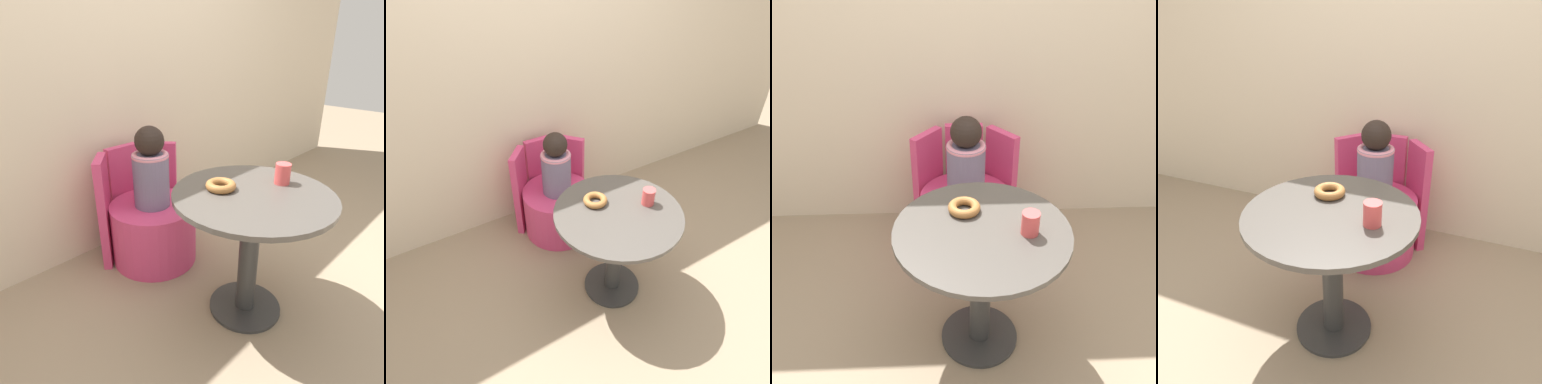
# 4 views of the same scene
# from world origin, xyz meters

# --- Properties ---
(ground_plane) EXTENTS (12.00, 12.00, 0.00)m
(ground_plane) POSITION_xyz_m (0.00, 0.00, 0.00)
(ground_plane) COLOR gray
(back_wall) EXTENTS (6.00, 0.06, 2.40)m
(back_wall) POSITION_xyz_m (0.00, 1.13, 1.20)
(back_wall) COLOR beige
(back_wall) RESTS_ON ground_plane
(round_table) EXTENTS (0.75, 0.75, 0.67)m
(round_table) POSITION_xyz_m (-0.06, 0.03, 0.50)
(round_table) COLOR #333333
(round_table) RESTS_ON ground_plane
(tub_chair) EXTENTS (0.53, 0.53, 0.38)m
(tub_chair) POSITION_xyz_m (-0.10, 0.73, 0.19)
(tub_chair) COLOR #D13D70
(tub_chair) RESTS_ON ground_plane
(booth_backrest) EXTENTS (0.63, 0.23, 0.70)m
(booth_backrest) POSITION_xyz_m (-0.10, 0.95, 0.35)
(booth_backrest) COLOR #D13D70
(booth_backrest) RESTS_ON ground_plane
(child_figure) EXTENTS (0.22, 0.22, 0.49)m
(child_figure) POSITION_xyz_m (-0.10, 0.73, 0.62)
(child_figure) COLOR slate
(child_figure) RESTS_ON tub_chair
(donut) EXTENTS (0.14, 0.14, 0.04)m
(donut) POSITION_xyz_m (-0.13, 0.17, 0.69)
(donut) COLOR #9E6633
(donut) RESTS_ON round_table
(cup) EXTENTS (0.07, 0.07, 0.10)m
(cup) POSITION_xyz_m (0.13, 0.00, 0.72)
(cup) COLOR #DB4C4C
(cup) RESTS_ON round_table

